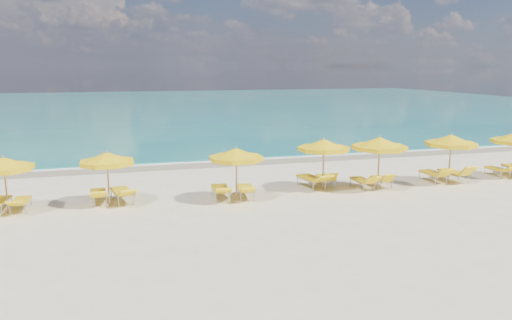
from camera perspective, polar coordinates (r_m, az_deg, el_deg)
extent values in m
plane|color=beige|center=(20.63, 1.15, -4.02)|extent=(120.00, 120.00, 0.00)
cube|color=#136E69|center=(67.53, -10.96, 6.02)|extent=(120.00, 80.00, 0.30)
cube|color=tan|center=(27.62, -3.36, -0.27)|extent=(120.00, 2.60, 0.01)
cube|color=white|center=(28.38, -3.72, 0.02)|extent=(120.00, 1.20, 0.03)
cube|color=white|center=(36.45, -15.98, 2.00)|extent=(14.00, 0.36, 0.05)
cube|color=white|center=(45.55, 1.91, 4.06)|extent=(18.00, 0.30, 0.05)
cylinder|color=tan|center=(19.99, -26.68, -2.68)|extent=(0.06, 0.06, 2.02)
cone|color=yellow|center=(19.82, -26.88, -0.29)|extent=(2.66, 2.66, 0.40)
cylinder|color=yellow|center=(19.86, -26.84, -0.85)|extent=(2.68, 2.68, 0.16)
sphere|color=tan|center=(19.79, -26.93, 0.30)|extent=(0.09, 0.09, 0.09)
cylinder|color=tan|center=(19.70, -16.54, -2.14)|extent=(0.06, 0.06, 2.03)
cone|color=yellow|center=(19.53, -16.67, 0.30)|extent=(2.71, 2.71, 0.41)
cylinder|color=yellow|center=(19.57, -16.64, -0.27)|extent=(2.73, 2.73, 0.16)
sphere|color=tan|center=(19.50, -16.70, 0.90)|extent=(0.09, 0.09, 0.09)
cylinder|color=tan|center=(19.50, -2.26, -1.75)|extent=(0.06, 0.06, 2.08)
cone|color=yellow|center=(19.34, -2.27, 0.78)|extent=(2.80, 2.80, 0.42)
cylinder|color=yellow|center=(19.37, -2.27, 0.19)|extent=(2.82, 2.82, 0.17)
sphere|color=tan|center=(19.30, -2.28, 1.40)|extent=(0.09, 0.09, 0.09)
cylinder|color=tan|center=(21.51, 7.69, -0.56)|extent=(0.07, 0.07, 2.16)
cone|color=yellow|center=(21.35, 7.75, 1.83)|extent=(2.83, 2.83, 0.43)
cylinder|color=yellow|center=(21.38, 7.74, 1.27)|extent=(2.85, 2.85, 0.17)
sphere|color=tan|center=(21.32, 7.77, 2.41)|extent=(0.10, 0.10, 0.10)
cylinder|color=tan|center=(21.77, 13.83, -0.49)|extent=(0.07, 0.07, 2.26)
cone|color=yellow|center=(21.62, 13.94, 1.98)|extent=(2.80, 2.80, 0.45)
cylinder|color=yellow|center=(21.65, 13.92, 1.40)|extent=(2.83, 2.83, 0.18)
sphere|color=tan|center=(21.58, 13.97, 2.59)|extent=(0.10, 0.10, 0.10)
cylinder|color=tan|center=(24.05, 21.27, 0.04)|extent=(0.07, 0.07, 2.19)
cone|color=yellow|center=(23.91, 21.42, 2.21)|extent=(2.33, 2.33, 0.44)
cylinder|color=yellow|center=(23.94, 21.39, 1.70)|extent=(2.35, 2.35, 0.18)
sphere|color=tan|center=(23.88, 21.46, 2.74)|extent=(0.10, 0.10, 0.10)
cube|color=yellow|center=(20.39, -25.30, -4.22)|extent=(0.59, 1.23, 0.07)
cube|color=yellow|center=(19.55, -25.83, -4.50)|extent=(0.56, 0.57, 0.31)
cube|color=yellow|center=(20.42, -17.60, -3.59)|extent=(0.64, 1.34, 0.08)
cube|color=yellow|center=(19.49, -17.56, -3.79)|extent=(0.61, 0.61, 0.37)
cube|color=yellow|center=(20.30, -15.10, -3.45)|extent=(0.90, 1.51, 0.09)
cube|color=yellow|center=(19.31, -14.48, -3.66)|extent=(0.74, 0.75, 0.38)
cube|color=yellow|center=(20.13, -4.10, -3.26)|extent=(0.72, 1.40, 0.08)
cube|color=yellow|center=(19.17, -3.74, -3.53)|extent=(0.66, 0.66, 0.35)
cube|color=yellow|center=(20.24, -1.23, -3.22)|extent=(0.75, 1.36, 0.08)
cube|color=yellow|center=(19.32, -0.91, -3.46)|extent=(0.65, 0.65, 0.34)
cube|color=yellow|center=(21.97, 6.25, -2.05)|extent=(0.87, 1.53, 0.09)
cube|color=yellow|center=(21.09, 7.69, -2.15)|extent=(0.74, 0.73, 0.41)
cube|color=yellow|center=(22.38, 7.90, -1.99)|extent=(0.76, 1.34, 0.08)
cube|color=yellow|center=(21.54, 8.48, -1.97)|extent=(0.64, 0.58, 0.45)
cube|color=yellow|center=(22.20, 11.98, -2.25)|extent=(0.59, 1.25, 0.08)
cube|color=yellow|center=(21.45, 13.11, -2.26)|extent=(0.56, 0.52, 0.41)
cube|color=yellow|center=(22.78, 14.07, -2.07)|extent=(0.64, 1.21, 0.07)
cube|color=yellow|center=(22.05, 14.89, -2.01)|extent=(0.56, 0.49, 0.43)
cube|color=yellow|center=(24.35, 19.51, -1.42)|extent=(0.63, 1.37, 0.08)
cube|color=yellow|center=(23.57, 20.79, -1.37)|extent=(0.62, 0.56, 0.47)
cube|color=yellow|center=(24.82, 21.57, -1.29)|extent=(0.69, 1.45, 0.09)
cube|color=yellow|center=(24.07, 23.04, -1.17)|extent=(0.66, 0.57, 0.53)
cube|color=yellow|center=(26.82, 25.80, -0.91)|extent=(0.55, 1.19, 0.07)
cube|color=yellow|center=(26.19, 27.00, -0.96)|extent=(0.54, 0.53, 0.33)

